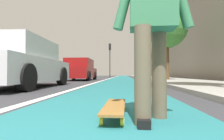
{
  "coord_description": "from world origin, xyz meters",
  "views": [
    {
      "loc": [
        -0.62,
        -0.19,
        0.42
      ],
      "look_at": [
        12.21,
        0.71,
        0.73
      ],
      "focal_mm": 27.66,
      "sensor_mm": 36.0,
      "label": 1
    }
  ],
  "objects_px": {
    "skater_person": "(152,17)",
    "parked_car_near": "(21,64)",
    "skateboard": "(115,107)",
    "street_tree_mid": "(167,28)",
    "traffic_light": "(110,54)",
    "pedestrian_distant": "(156,67)",
    "street_tree_far": "(148,51)",
    "parked_car_mid": "(80,70)"
  },
  "relations": [
    {
      "from": "skater_person",
      "to": "parked_car_near",
      "type": "distance_m",
      "value": 4.99
    },
    {
      "from": "skateboard",
      "to": "street_tree_mid",
      "type": "xyz_separation_m",
      "value": [
        8.87,
        -2.67,
        3.11
      ]
    },
    {
      "from": "traffic_light",
      "to": "skater_person",
      "type": "bearing_deg",
      "value": -174.21
    },
    {
      "from": "traffic_light",
      "to": "pedestrian_distant",
      "type": "distance_m",
      "value": 10.0
    },
    {
      "from": "skater_person",
      "to": "street_tree_mid",
      "type": "relative_size",
      "value": 0.37
    },
    {
      "from": "skateboard",
      "to": "pedestrian_distant",
      "type": "bearing_deg",
      "value": -12.41
    },
    {
      "from": "skateboard",
      "to": "street_tree_far",
      "type": "height_order",
      "value": "street_tree_far"
    },
    {
      "from": "street_tree_mid",
      "to": "parked_car_near",
      "type": "bearing_deg",
      "value": 133.18
    },
    {
      "from": "parked_car_near",
      "to": "street_tree_mid",
      "type": "bearing_deg",
      "value": -46.82
    },
    {
      "from": "parked_car_mid",
      "to": "traffic_light",
      "type": "relative_size",
      "value": 0.97
    },
    {
      "from": "street_tree_mid",
      "to": "skateboard",
      "type": "bearing_deg",
      "value": 163.25
    },
    {
      "from": "street_tree_mid",
      "to": "pedestrian_distant",
      "type": "height_order",
      "value": "street_tree_mid"
    },
    {
      "from": "skater_person",
      "to": "parked_car_mid",
      "type": "height_order",
      "value": "skater_person"
    },
    {
      "from": "parked_car_mid",
      "to": "traffic_light",
      "type": "xyz_separation_m",
      "value": [
        9.94,
        -1.27,
        2.28
      ]
    },
    {
      "from": "traffic_light",
      "to": "street_tree_far",
      "type": "xyz_separation_m",
      "value": [
        -3.22,
        -4.38,
        -0.08
      ]
    },
    {
      "from": "skateboard",
      "to": "parked_car_near",
      "type": "height_order",
      "value": "parked_car_near"
    },
    {
      "from": "skateboard",
      "to": "parked_car_mid",
      "type": "distance_m",
      "value": 10.6
    },
    {
      "from": "skater_person",
      "to": "pedestrian_distant",
      "type": "bearing_deg",
      "value": -10.58
    },
    {
      "from": "skater_person",
      "to": "pedestrian_distant",
      "type": "distance_m",
      "value": 11.59
    },
    {
      "from": "skateboard",
      "to": "traffic_light",
      "type": "distance_m",
      "value": 20.37
    },
    {
      "from": "skateboard",
      "to": "street_tree_mid",
      "type": "relative_size",
      "value": 0.19
    },
    {
      "from": "parked_car_mid",
      "to": "skateboard",
      "type": "bearing_deg",
      "value": -163.65
    },
    {
      "from": "street_tree_mid",
      "to": "street_tree_far",
      "type": "bearing_deg",
      "value": 0.0
    },
    {
      "from": "skater_person",
      "to": "pedestrian_distant",
      "type": "xyz_separation_m",
      "value": [
        11.39,
        -2.13,
        -0.0
      ]
    },
    {
      "from": "parked_car_near",
      "to": "traffic_light",
      "type": "distance_m",
      "value": 16.86
    },
    {
      "from": "skater_person",
      "to": "street_tree_mid",
      "type": "distance_m",
      "value": 9.58
    },
    {
      "from": "street_tree_far",
      "to": "pedestrian_distant",
      "type": "relative_size",
      "value": 2.43
    },
    {
      "from": "parked_car_near",
      "to": "parked_car_mid",
      "type": "bearing_deg",
      "value": -1.11
    },
    {
      "from": "street_tree_far",
      "to": "parked_car_mid",
      "type": "bearing_deg",
      "value": 139.95
    },
    {
      "from": "skater_person",
      "to": "parked_car_mid",
      "type": "xyz_separation_m",
      "value": [
        10.31,
        3.33,
        -0.24
      ]
    },
    {
      "from": "parked_car_near",
      "to": "street_tree_far",
      "type": "bearing_deg",
      "value": -23.27
    },
    {
      "from": "street_tree_mid",
      "to": "street_tree_far",
      "type": "height_order",
      "value": "street_tree_mid"
    },
    {
      "from": "street_tree_mid",
      "to": "street_tree_far",
      "type": "distance_m",
      "value": 8.02
    },
    {
      "from": "skater_person",
      "to": "traffic_light",
      "type": "bearing_deg",
      "value": 5.79
    },
    {
      "from": "pedestrian_distant",
      "to": "parked_car_near",
      "type": "bearing_deg",
      "value": 144.4
    },
    {
      "from": "street_tree_mid",
      "to": "pedestrian_distant",
      "type": "distance_m",
      "value": 3.29
    },
    {
      "from": "traffic_light",
      "to": "pedestrian_distant",
      "type": "height_order",
      "value": "traffic_light"
    },
    {
      "from": "parked_car_near",
      "to": "parked_car_mid",
      "type": "xyz_separation_m",
      "value": [
        6.71,
        -0.13,
        -0.03
      ]
    },
    {
      "from": "pedestrian_distant",
      "to": "skateboard",
      "type": "bearing_deg",
      "value": 167.59
    },
    {
      "from": "skateboard",
      "to": "street_tree_mid",
      "type": "distance_m",
      "value": 9.77
    },
    {
      "from": "skater_person",
      "to": "street_tree_far",
      "type": "distance_m",
      "value": 17.3
    },
    {
      "from": "street_tree_far",
      "to": "pedestrian_distant",
      "type": "distance_m",
      "value": 5.97
    }
  ]
}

